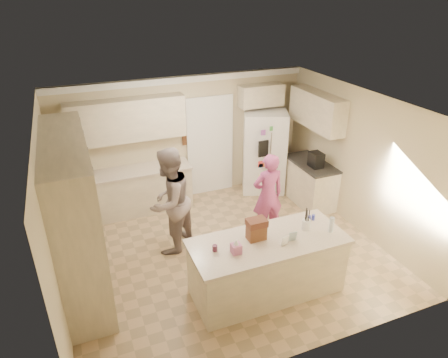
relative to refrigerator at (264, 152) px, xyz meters
name	(u,v)px	position (x,y,z in m)	size (l,w,h in m)	color
floor	(226,253)	(-1.67, -1.90, -0.91)	(5.20, 4.60, 0.02)	tan
ceiling	(227,106)	(-1.67, -1.90, 1.71)	(5.20, 4.60, 0.02)	white
wall_back	(184,139)	(-1.67, 0.41, 0.40)	(5.20, 0.02, 2.60)	beige
wall_front	(305,275)	(-1.67, -4.21, 0.40)	(5.20, 0.02, 2.60)	beige
wall_left	(51,219)	(-4.28, -1.90, 0.40)	(0.02, 4.60, 2.60)	beige
wall_right	(359,162)	(0.94, -1.90, 0.40)	(0.02, 4.60, 2.60)	beige
crown_back	(182,80)	(-1.67, 0.36, 1.63)	(5.20, 0.08, 0.12)	white
pantry_bank	(76,215)	(-3.97, -1.70, 0.28)	(0.60, 2.60, 2.35)	beige
back_base_cab	(136,192)	(-2.82, 0.10, -0.46)	(2.20, 0.60, 0.88)	beige
back_countertop	(134,171)	(-2.82, 0.09, 0.00)	(2.24, 0.63, 0.04)	beige
back_upper_cab	(127,120)	(-2.82, 0.22, 1.00)	(2.20, 0.35, 0.80)	beige
doorway_opening	(210,147)	(-1.12, 0.38, 0.15)	(0.90, 0.06, 2.10)	black
doorway_casing	(210,147)	(-1.12, 0.34, 0.15)	(1.02, 0.03, 2.22)	white
wall_frame_upper	(185,128)	(-1.65, 0.37, 0.65)	(0.15, 0.02, 0.20)	brown
wall_frame_lower	(186,140)	(-1.65, 0.37, 0.38)	(0.15, 0.02, 0.20)	brown
refrigerator	(264,152)	(0.00, 0.00, 0.00)	(0.90, 0.70, 1.80)	white
fridge_seam	(272,158)	(0.00, -0.35, 0.00)	(0.01, 0.02, 1.78)	gray
fridge_dispenser	(263,149)	(-0.22, -0.37, 0.25)	(0.22, 0.03, 0.35)	black
fridge_handle_l	(270,152)	(-0.05, -0.37, 0.15)	(0.02, 0.02, 0.85)	silver
fridge_handle_r	(275,151)	(0.05, -0.37, 0.15)	(0.02, 0.02, 0.85)	silver
over_fridge_cab	(261,95)	(-0.02, 0.22, 1.20)	(0.95, 0.35, 0.45)	beige
right_base_cab	(310,183)	(0.63, -0.90, -0.46)	(0.60, 1.20, 0.88)	beige
right_countertop	(311,163)	(0.62, -0.90, 0.00)	(0.63, 1.24, 0.04)	#2D2B28
right_upper_cab	(317,110)	(0.75, -0.70, 1.05)	(0.35, 1.50, 0.70)	beige
coffee_maker	(316,160)	(0.58, -1.10, 0.17)	(0.22, 0.28, 0.30)	black
island_base	(267,267)	(-1.47, -3.00, -0.46)	(2.20, 0.90, 0.88)	beige
island_top	(268,241)	(-1.47, -3.00, 0.00)	(2.28, 0.96, 0.05)	beige
utensil_crock	(306,225)	(-0.82, -2.95, 0.10)	(0.13, 0.13, 0.15)	white
tissue_box	(236,249)	(-2.02, -3.10, 0.10)	(0.13, 0.13, 0.14)	#C8689F
tissue_plume	(236,242)	(-2.02, -3.10, 0.20)	(0.08, 0.08, 0.08)	white
dollhouse_body	(256,232)	(-1.62, -2.90, 0.14)	(0.26, 0.18, 0.22)	brown
dollhouse_roof	(257,223)	(-1.62, -2.90, 0.30)	(0.28, 0.20, 0.10)	#592D1E
jam_jar	(215,248)	(-2.27, -2.95, 0.07)	(0.07, 0.07, 0.09)	#59263F
greeting_card_a	(285,241)	(-1.32, -3.20, 0.11)	(0.12, 0.01, 0.16)	white
greeting_card_b	(293,236)	(-1.17, -3.15, 0.11)	(0.12, 0.01, 0.16)	silver
water_bottle	(331,225)	(-0.52, -3.15, 0.14)	(0.07, 0.07, 0.24)	silver
shaker_salt	(309,218)	(-0.65, -2.78, 0.07)	(0.05, 0.05, 0.09)	#3941B4
shaker_pepper	(313,217)	(-0.58, -2.78, 0.07)	(0.05, 0.05, 0.09)	#3941B4
teen_boy	(169,201)	(-2.50, -1.41, 0.04)	(0.91, 0.71, 1.88)	gray
teen_girl	(268,195)	(-0.74, -1.60, -0.10)	(0.58, 0.38, 1.59)	#C554A3
fridge_magnets	(272,158)	(0.00, -0.36, 0.00)	(0.76, 0.02, 1.44)	tan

